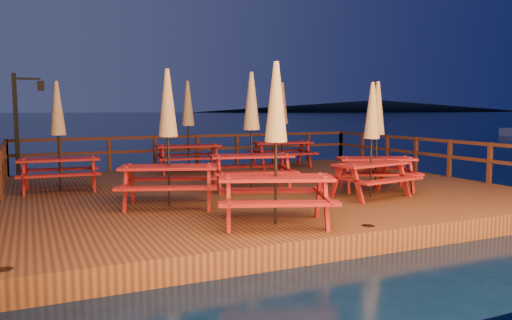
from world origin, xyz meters
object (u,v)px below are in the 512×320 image
Objects in this scene: picnic_table_1 at (168,136)px; picnic_table_2 at (188,125)px; lamp_post at (22,115)px; picnic_table_0 at (58,134)px.

picnic_table_1 is 0.98× the size of picnic_table_2.
picnic_table_0 is at bearing -75.45° from lamp_post.
picnic_table_1 is at bearing -65.98° from lamp_post.
lamp_post is at bearing 133.79° from picnic_table_1.
lamp_post is at bearing 108.51° from picnic_table_0.
picnic_table_1 is at bearing -103.69° from picnic_table_2.
picnic_table_0 is 0.93× the size of picnic_table_2.
picnic_table_2 is (1.96, 5.10, 0.03)m from picnic_table_1.
picnic_table_1 is (2.72, -6.10, -0.35)m from lamp_post.
lamp_post reaches higher than picnic_table_1.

